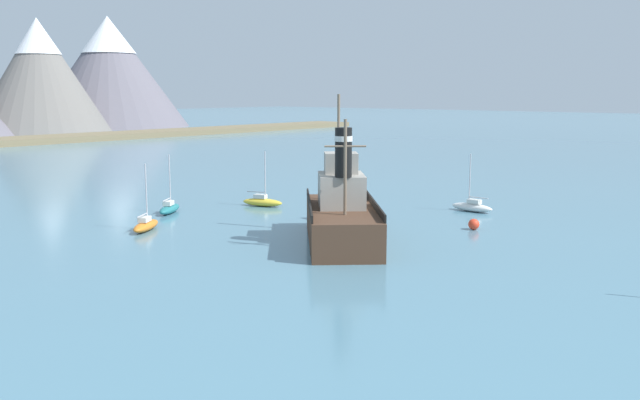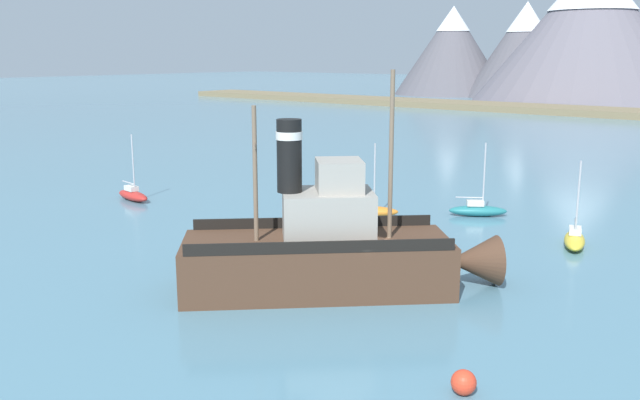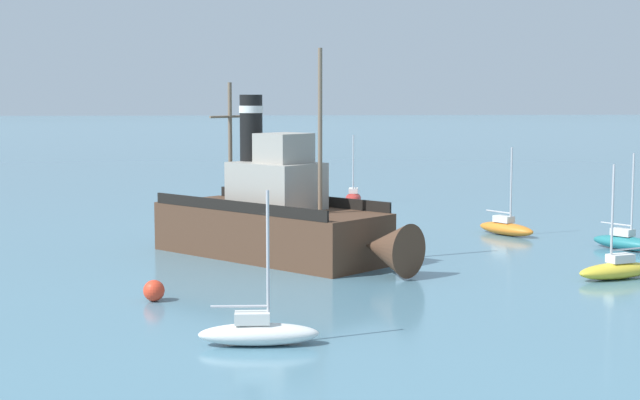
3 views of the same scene
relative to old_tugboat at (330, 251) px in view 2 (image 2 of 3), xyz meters
name	(u,v)px [view 2 (image 2 of 3)]	position (x,y,z in m)	size (l,w,h in m)	color
ground_plane	(360,294)	(1.39, 0.41, -1.83)	(600.00, 600.00, 0.00)	teal
old_tugboat	(330,251)	(0.00, 0.00, 0.00)	(12.77, 12.36, 9.90)	#4C3323
sailboat_orange	(369,210)	(-6.78, 12.93, -1.40)	(3.79, 2.99, 4.90)	orange
sailboat_yellow	(575,239)	(6.29, 14.17, -1.40)	(2.30, 3.95, 4.90)	gold
sailboat_red	(133,195)	(-23.30, 6.22, -1.40)	(3.92, 1.63, 4.90)	#B22823
sailboat_teal	(478,210)	(-1.23, 17.57, -1.40)	(3.77, 3.04, 4.90)	#23757A
mooring_buoy	(464,382)	(9.28, -5.07, -1.42)	(0.82, 0.82, 0.82)	red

